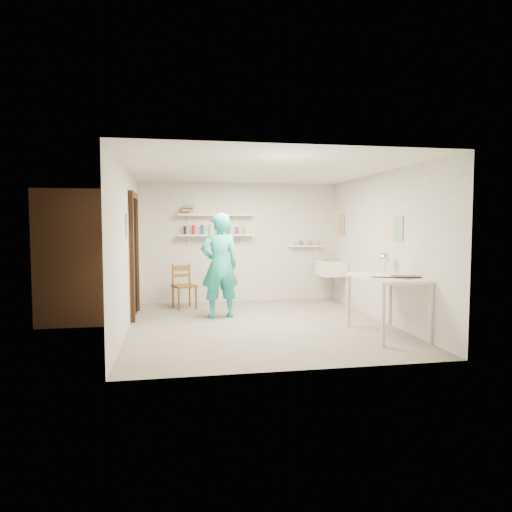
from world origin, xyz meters
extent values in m
cube|color=slate|center=(0.00, 0.00, -0.01)|extent=(4.00, 4.50, 0.02)
cube|color=silver|center=(0.00, 0.00, 2.41)|extent=(4.00, 4.50, 0.02)
cube|color=silver|center=(0.00, 2.26, 1.20)|extent=(4.00, 0.02, 2.40)
cube|color=silver|center=(0.00, -2.26, 1.20)|extent=(4.00, 0.02, 2.40)
cube|color=silver|center=(-2.01, 0.00, 1.20)|extent=(0.02, 4.50, 2.40)
cube|color=silver|center=(2.01, 0.00, 1.20)|extent=(0.02, 4.50, 2.40)
cube|color=black|center=(-1.99, 1.05, 1.00)|extent=(0.02, 0.90, 2.00)
cube|color=brown|center=(-2.70, 1.05, 1.05)|extent=(1.40, 1.50, 2.10)
cube|color=brown|center=(-1.97, 1.05, 2.05)|extent=(0.06, 1.05, 0.10)
cube|color=brown|center=(-1.97, 0.55, 1.00)|extent=(0.06, 0.10, 2.00)
cube|color=brown|center=(-1.97, 1.55, 1.00)|extent=(0.06, 0.10, 2.00)
cube|color=white|center=(-0.50, 2.13, 1.35)|extent=(1.50, 0.22, 0.03)
cube|color=white|center=(-0.50, 2.13, 1.75)|extent=(1.50, 0.22, 0.03)
cube|color=white|center=(1.35, 2.17, 1.12)|extent=(0.70, 0.14, 0.03)
cube|color=#334C7F|center=(-1.99, 0.05, 1.55)|extent=(0.01, 0.28, 0.36)
cube|color=#995933|center=(1.99, 1.80, 1.55)|extent=(0.01, 0.34, 0.42)
cube|color=#3F724C|center=(1.99, -0.55, 1.50)|extent=(0.01, 0.30, 0.38)
cube|color=white|center=(1.75, 1.70, 0.70)|extent=(0.48, 0.60, 0.30)
imported|color=#22AEA4|center=(-0.57, 0.68, 0.88)|extent=(0.69, 0.51, 1.75)
cylinder|color=beige|center=(-0.54, 0.90, 1.17)|extent=(0.32, 0.08, 0.31)
cube|color=brown|center=(-1.13, 1.63, 0.42)|extent=(0.50, 0.49, 0.84)
cube|color=silver|center=(1.64, -0.94, 0.42)|extent=(0.75, 1.25, 0.83)
sphere|color=silver|center=(1.85, -0.44, 1.05)|extent=(0.16, 0.16, 0.16)
cylinder|color=black|center=(-1.11, 2.13, 1.45)|extent=(0.06, 0.06, 0.17)
cylinder|color=red|center=(-0.94, 2.13, 1.45)|extent=(0.06, 0.06, 0.17)
cylinder|color=blue|center=(-0.76, 2.13, 1.45)|extent=(0.06, 0.06, 0.17)
cylinder|color=white|center=(-0.59, 2.13, 1.45)|extent=(0.06, 0.06, 0.17)
cylinder|color=orange|center=(-0.41, 2.13, 1.45)|extent=(0.06, 0.06, 0.17)
cylinder|color=#268C3F|center=(-0.24, 2.13, 1.45)|extent=(0.06, 0.06, 0.17)
cylinder|color=#8C268C|center=(-0.06, 2.13, 1.45)|extent=(0.06, 0.06, 0.17)
cylinder|color=gold|center=(0.11, 2.13, 1.45)|extent=(0.06, 0.06, 0.17)
cube|color=red|center=(-1.10, 2.13, 1.78)|extent=(0.18, 0.14, 0.03)
cube|color=#1933A5|center=(-1.08, 2.13, 1.81)|extent=(0.18, 0.14, 0.03)
cube|color=orange|center=(-1.06, 2.13, 1.83)|extent=(0.18, 0.14, 0.03)
cube|color=black|center=(-1.04, 2.13, 1.86)|extent=(0.18, 0.14, 0.03)
cube|color=yellow|center=(-1.02, 2.13, 1.89)|extent=(0.18, 0.14, 0.03)
cube|color=#338C4C|center=(-1.00, 2.13, 1.92)|extent=(0.18, 0.14, 0.03)
cylinder|color=silver|center=(1.14, 2.17, 1.18)|extent=(0.07, 0.07, 0.09)
cylinder|color=#335999|center=(1.28, 2.17, 1.18)|extent=(0.07, 0.07, 0.09)
cylinder|color=orange|center=(1.42, 2.17, 1.18)|extent=(0.07, 0.07, 0.09)
cylinder|color=#999999|center=(1.56, 2.17, 1.18)|extent=(0.07, 0.07, 0.09)
cube|color=silver|center=(1.64, -0.94, 0.84)|extent=(0.30, 0.22, 0.00)
cube|color=#4C4742|center=(1.64, -0.94, 0.84)|extent=(0.30, 0.22, 0.00)
cube|color=beige|center=(1.64, -0.94, 0.84)|extent=(0.30, 0.22, 0.00)
cube|color=#383330|center=(1.64, -0.94, 0.85)|extent=(0.30, 0.22, 0.00)
cube|color=silver|center=(1.64, -0.94, 0.85)|extent=(0.30, 0.22, 0.00)
cube|color=silver|center=(1.64, -0.94, 0.86)|extent=(0.30, 0.22, 0.00)
cube|color=#4C4742|center=(1.64, -0.94, 0.86)|extent=(0.30, 0.22, 0.00)
camera|label=1|loc=(-1.31, -6.89, 1.57)|focal=32.00mm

